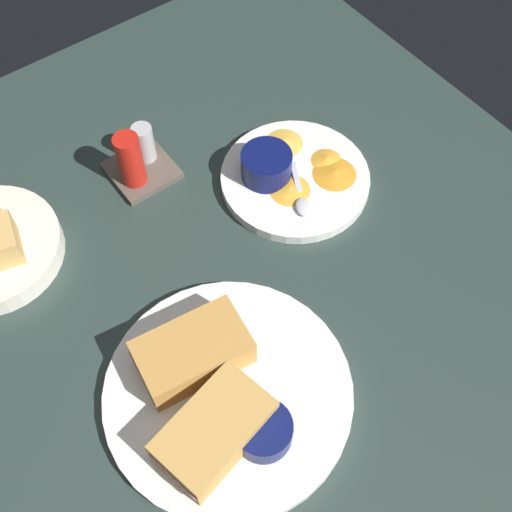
# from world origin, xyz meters

# --- Properties ---
(ground_plane) EXTENTS (1.10, 1.10, 0.03)m
(ground_plane) POSITION_xyz_m (0.00, 0.00, -0.01)
(ground_plane) COLOR #283833
(plate_sandwich_main) EXTENTS (0.30, 0.30, 0.02)m
(plate_sandwich_main) POSITION_xyz_m (-0.05, -0.12, 0.01)
(plate_sandwich_main) COLOR white
(plate_sandwich_main) RESTS_ON ground_plane
(sandwich_half_near) EXTENTS (0.14, 0.09, 0.05)m
(sandwich_half_near) POSITION_xyz_m (-0.06, -0.06, 0.04)
(sandwich_half_near) COLOR #C68C42
(sandwich_half_near) RESTS_ON plate_sandwich_main
(sandwich_half_far) EXTENTS (0.14, 0.10, 0.05)m
(sandwich_half_far) POSITION_xyz_m (-0.09, -0.15, 0.04)
(sandwich_half_far) COLOR tan
(sandwich_half_far) RESTS_ON plate_sandwich_main
(ramekin_dark_sauce) EXTENTS (0.07, 0.07, 0.03)m
(ramekin_dark_sauce) POSITION_xyz_m (-0.05, -0.18, 0.03)
(ramekin_dark_sauce) COLOR #0C144C
(ramekin_dark_sauce) RESTS_ON plate_sandwich_main
(spoon_by_dark_ramekin) EXTENTS (0.03, 0.10, 0.01)m
(spoon_by_dark_ramekin) POSITION_xyz_m (-0.05, -0.13, 0.02)
(spoon_by_dark_ramekin) COLOR silver
(spoon_by_dark_ramekin) RESTS_ON plate_sandwich_main
(plate_chips_companion) EXTENTS (0.22, 0.22, 0.02)m
(plate_chips_companion) POSITION_xyz_m (0.22, 0.09, 0.01)
(plate_chips_companion) COLOR white
(plate_chips_companion) RESTS_ON ground_plane
(ramekin_light_gravy) EXTENTS (0.07, 0.07, 0.04)m
(ramekin_light_gravy) POSITION_xyz_m (0.19, 0.12, 0.04)
(ramekin_light_gravy) COLOR #0C144C
(ramekin_light_gravy) RESTS_ON plate_chips_companion
(spoon_by_gravy_ramekin) EXTENTS (0.06, 0.09, 0.01)m
(spoon_by_gravy_ramekin) POSITION_xyz_m (0.20, 0.05, 0.02)
(spoon_by_gravy_ramekin) COLOR silver
(spoon_by_gravy_ramekin) RESTS_ON plate_chips_companion
(plantain_chip_scatter) EXTENTS (0.15, 0.17, 0.01)m
(plantain_chip_scatter) POSITION_xyz_m (0.24, 0.09, 0.02)
(plantain_chip_scatter) COLOR gold
(plantain_chip_scatter) RESTS_ON plate_chips_companion
(condiment_caddy) EXTENTS (0.09, 0.09, 0.10)m
(condiment_caddy) POSITION_xyz_m (0.05, 0.24, 0.03)
(condiment_caddy) COLOR brown
(condiment_caddy) RESTS_ON ground_plane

